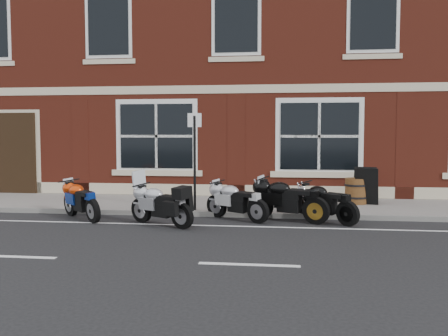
{
  "coord_description": "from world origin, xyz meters",
  "views": [
    {
      "loc": [
        0.6,
        -10.68,
        2.06
      ],
      "look_at": [
        -0.99,
        1.6,
        1.2
      ],
      "focal_mm": 40.0,
      "sensor_mm": 36.0,
      "label": 1
    }
  ],
  "objects_px": {
    "moto_sport_red": "(82,199)",
    "moto_sport_black": "(287,199)",
    "moto_sport_silver": "(236,200)",
    "parking_sign": "(195,154)",
    "barrel_planter": "(356,191)",
    "a_board_sign": "(366,186)",
    "moto_naked_black": "(324,201)",
    "moto_touring_silver": "(160,203)"
  },
  "relations": [
    {
      "from": "moto_touring_silver",
      "to": "moto_sport_silver",
      "type": "distance_m",
      "value": 1.85
    },
    {
      "from": "a_board_sign",
      "to": "barrel_planter",
      "type": "xyz_separation_m",
      "value": [
        -0.25,
        0.05,
        -0.16
      ]
    },
    {
      "from": "moto_sport_red",
      "to": "moto_sport_black",
      "type": "xyz_separation_m",
      "value": [
        4.89,
        0.34,
        0.05
      ]
    },
    {
      "from": "moto_touring_silver",
      "to": "moto_sport_black",
      "type": "height_order",
      "value": "moto_touring_silver"
    },
    {
      "from": "a_board_sign",
      "to": "barrel_planter",
      "type": "distance_m",
      "value": 0.3
    },
    {
      "from": "moto_sport_silver",
      "to": "moto_sport_red",
      "type": "bearing_deg",
      "value": 129.39
    },
    {
      "from": "moto_sport_red",
      "to": "moto_sport_black",
      "type": "height_order",
      "value": "moto_sport_black"
    },
    {
      "from": "moto_sport_black",
      "to": "barrel_planter",
      "type": "relative_size",
      "value": 2.71
    },
    {
      "from": "barrel_planter",
      "to": "a_board_sign",
      "type": "bearing_deg",
      "value": -10.54
    },
    {
      "from": "moto_sport_silver",
      "to": "parking_sign",
      "type": "xyz_separation_m",
      "value": [
        -1.12,
        0.63,
        1.06
      ]
    },
    {
      "from": "moto_touring_silver",
      "to": "barrel_planter",
      "type": "height_order",
      "value": "moto_touring_silver"
    },
    {
      "from": "moto_touring_silver",
      "to": "a_board_sign",
      "type": "relative_size",
      "value": 1.63
    },
    {
      "from": "moto_naked_black",
      "to": "parking_sign",
      "type": "distance_m",
      "value": 3.41
    },
    {
      "from": "moto_sport_red",
      "to": "a_board_sign",
      "type": "bearing_deg",
      "value": -26.21
    },
    {
      "from": "moto_sport_silver",
      "to": "a_board_sign",
      "type": "relative_size",
      "value": 1.57
    },
    {
      "from": "moto_naked_black",
      "to": "barrel_planter",
      "type": "xyz_separation_m",
      "value": [
        1.02,
        2.32,
        -0.01
      ]
    },
    {
      "from": "moto_sport_red",
      "to": "moto_naked_black",
      "type": "height_order",
      "value": "moto_sport_red"
    },
    {
      "from": "a_board_sign",
      "to": "parking_sign",
      "type": "distance_m",
      "value": 4.83
    },
    {
      "from": "barrel_planter",
      "to": "parking_sign",
      "type": "bearing_deg",
      "value": -158.01
    },
    {
      "from": "parking_sign",
      "to": "moto_naked_black",
      "type": "bearing_deg",
      "value": -17.51
    },
    {
      "from": "moto_sport_black",
      "to": "a_board_sign",
      "type": "distance_m",
      "value": 3.13
    },
    {
      "from": "moto_sport_silver",
      "to": "a_board_sign",
      "type": "height_order",
      "value": "a_board_sign"
    },
    {
      "from": "moto_naked_black",
      "to": "barrel_planter",
      "type": "bearing_deg",
      "value": 19.43
    },
    {
      "from": "moto_naked_black",
      "to": "a_board_sign",
      "type": "distance_m",
      "value": 2.6
    },
    {
      "from": "moto_sport_silver",
      "to": "parking_sign",
      "type": "bearing_deg",
      "value": 94.81
    },
    {
      "from": "moto_naked_black",
      "to": "barrel_planter",
      "type": "height_order",
      "value": "moto_naked_black"
    },
    {
      "from": "moto_naked_black",
      "to": "a_board_sign",
      "type": "relative_size",
      "value": 1.42
    },
    {
      "from": "moto_sport_red",
      "to": "parking_sign",
      "type": "bearing_deg",
      "value": -26.04
    },
    {
      "from": "moto_touring_silver",
      "to": "moto_sport_red",
      "type": "bearing_deg",
      "value": 106.35
    },
    {
      "from": "moto_sport_red",
      "to": "moto_sport_silver",
      "type": "distance_m",
      "value": 3.72
    },
    {
      "from": "moto_sport_red",
      "to": "a_board_sign",
      "type": "distance_m",
      "value": 7.51
    },
    {
      "from": "barrel_planter",
      "to": "parking_sign",
      "type": "height_order",
      "value": "parking_sign"
    },
    {
      "from": "moto_sport_silver",
      "to": "parking_sign",
      "type": "distance_m",
      "value": 1.66
    },
    {
      "from": "moto_sport_black",
      "to": "parking_sign",
      "type": "xyz_separation_m",
      "value": [
        -2.31,
        0.63,
        1.0
      ]
    },
    {
      "from": "moto_sport_black",
      "to": "a_board_sign",
      "type": "xyz_separation_m",
      "value": [
        2.14,
        2.28,
        0.09
      ]
    },
    {
      "from": "moto_sport_black",
      "to": "a_board_sign",
      "type": "relative_size",
      "value": 1.88
    },
    {
      "from": "moto_sport_black",
      "to": "a_board_sign",
      "type": "bearing_deg",
      "value": -16.99
    },
    {
      "from": "moto_naked_black",
      "to": "barrel_planter",
      "type": "relative_size",
      "value": 2.05
    },
    {
      "from": "a_board_sign",
      "to": "moto_naked_black",
      "type": "bearing_deg",
      "value": -102.84
    },
    {
      "from": "a_board_sign",
      "to": "barrel_planter",
      "type": "bearing_deg",
      "value": -174.21
    },
    {
      "from": "barrel_planter",
      "to": "moto_sport_red",
      "type": "bearing_deg",
      "value": -158.53
    },
    {
      "from": "moto_sport_black",
      "to": "barrel_planter",
      "type": "distance_m",
      "value": 3.0
    }
  ]
}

